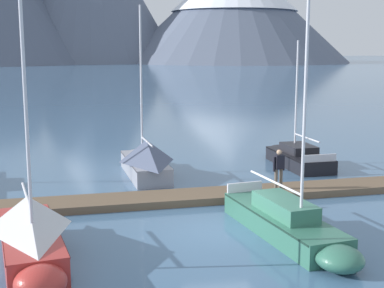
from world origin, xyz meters
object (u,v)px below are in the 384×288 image
object	(u,v)px
sailboat_far_berth	(296,156)
person_on_dock	(279,167)
sailboat_mid_dock_starboard	(289,224)
sailboat_second_berth	(30,232)
sailboat_mid_dock_port	(145,158)

from	to	relation	value
sailboat_far_berth	person_on_dock	world-z (taller)	sailboat_far_berth
sailboat_mid_dock_starboard	sailboat_far_berth	distance (m)	11.82
sailboat_second_berth	sailboat_mid_dock_port	world-z (taller)	sailboat_second_berth
sailboat_second_berth	sailboat_mid_dock_port	bearing A→B (deg)	67.25
sailboat_mid_dock_starboard	sailboat_far_berth	size ratio (longest dim) A/B	1.21
sailboat_second_berth	sailboat_far_berth	size ratio (longest dim) A/B	1.27
sailboat_mid_dock_starboard	person_on_dock	xyz separation A→B (m)	(1.43, 5.19, 0.74)
sailboat_mid_dock_starboard	sailboat_second_berth	bearing A→B (deg)	-176.55
person_on_dock	sailboat_mid_dock_port	bearing A→B (deg)	138.64
sailboat_mid_dock_port	sailboat_mid_dock_starboard	distance (m)	10.52
sailboat_mid_dock_starboard	person_on_dock	bearing A→B (deg)	74.66
sailboat_far_berth	sailboat_second_berth	bearing A→B (deg)	-137.51
sailboat_far_berth	sailboat_mid_dock_starboard	bearing A→B (deg)	-111.82
sailboat_second_berth	sailboat_far_berth	xyz separation A→B (m)	(12.51, 11.46, -0.42)
sailboat_far_berth	person_on_dock	distance (m)	6.54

